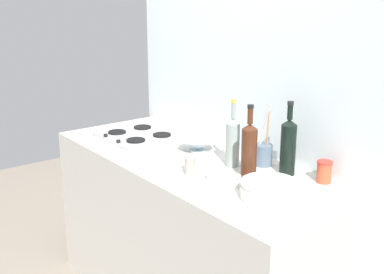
{
  "coord_description": "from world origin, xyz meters",
  "views": [
    {
      "loc": [
        1.95,
        -1.5,
        1.74
      ],
      "look_at": [
        0.0,
        0.0,
        1.02
      ],
      "focal_mm": 46.74,
      "sensor_mm": 36.0,
      "label": 1
    }
  ],
  "objects_px": {
    "wine_bottle_leftmost": "(288,146)",
    "utensil_crock": "(263,154)",
    "condiment_jar_front": "(324,172)",
    "condiment_jar_rear": "(190,164)",
    "butter_dish": "(224,178)",
    "cutting_board": "(162,159)",
    "wine_bottle_mid_right": "(233,141)",
    "stovetop_hob": "(139,136)",
    "plate_stack": "(269,190)",
    "wine_bottle_mid_left": "(249,149)",
    "mixing_bowl": "(198,145)"
  },
  "relations": [
    {
      "from": "butter_dish",
      "to": "utensil_crock",
      "type": "bearing_deg",
      "value": 102.22
    },
    {
      "from": "condiment_jar_rear",
      "to": "wine_bottle_mid_left",
      "type": "bearing_deg",
      "value": 42.05
    },
    {
      "from": "condiment_jar_front",
      "to": "stovetop_hob",
      "type": "bearing_deg",
      "value": -165.44
    },
    {
      "from": "plate_stack",
      "to": "condiment_jar_rear",
      "type": "distance_m",
      "value": 0.45
    },
    {
      "from": "stovetop_hob",
      "to": "plate_stack",
      "type": "xyz_separation_m",
      "value": [
        1.1,
        -0.04,
        0.02
      ]
    },
    {
      "from": "condiment_jar_front",
      "to": "condiment_jar_rear",
      "type": "height_order",
      "value": "condiment_jar_front"
    },
    {
      "from": "wine_bottle_mid_right",
      "to": "butter_dish",
      "type": "bearing_deg",
      "value": -51.03
    },
    {
      "from": "condiment_jar_rear",
      "to": "cutting_board",
      "type": "height_order",
      "value": "condiment_jar_rear"
    },
    {
      "from": "wine_bottle_mid_left",
      "to": "butter_dish",
      "type": "height_order",
      "value": "wine_bottle_mid_left"
    },
    {
      "from": "butter_dish",
      "to": "plate_stack",
      "type": "bearing_deg",
      "value": 10.19
    },
    {
      "from": "butter_dish",
      "to": "utensil_crock",
      "type": "height_order",
      "value": "utensil_crock"
    },
    {
      "from": "utensil_crock",
      "to": "condiment_jar_front",
      "type": "height_order",
      "value": "utensil_crock"
    },
    {
      "from": "wine_bottle_mid_left",
      "to": "utensil_crock",
      "type": "distance_m",
      "value": 0.21
    },
    {
      "from": "utensil_crock",
      "to": "stovetop_hob",
      "type": "bearing_deg",
      "value": -163.08
    },
    {
      "from": "condiment_jar_rear",
      "to": "condiment_jar_front",
      "type": "bearing_deg",
      "value": 41.91
    },
    {
      "from": "wine_bottle_mid_left",
      "to": "wine_bottle_mid_right",
      "type": "xyz_separation_m",
      "value": [
        -0.17,
        0.05,
        -0.01
      ]
    },
    {
      "from": "wine_bottle_mid_left",
      "to": "cutting_board",
      "type": "distance_m",
      "value": 0.5
    },
    {
      "from": "wine_bottle_mid_left",
      "to": "butter_dish",
      "type": "bearing_deg",
      "value": -93.51
    },
    {
      "from": "stovetop_hob",
      "to": "condiment_jar_rear",
      "type": "bearing_deg",
      "value": -10.68
    },
    {
      "from": "wine_bottle_leftmost",
      "to": "wine_bottle_mid_right",
      "type": "xyz_separation_m",
      "value": [
        -0.25,
        -0.13,
        -0.01
      ]
    },
    {
      "from": "wine_bottle_mid_left",
      "to": "utensil_crock",
      "type": "relative_size",
      "value": 1.12
    },
    {
      "from": "wine_bottle_leftmost",
      "to": "cutting_board",
      "type": "bearing_deg",
      "value": -145.32
    },
    {
      "from": "wine_bottle_leftmost",
      "to": "utensil_crock",
      "type": "height_order",
      "value": "wine_bottle_leftmost"
    },
    {
      "from": "utensil_crock",
      "to": "condiment_jar_front",
      "type": "distance_m",
      "value": 0.34
    },
    {
      "from": "wine_bottle_leftmost",
      "to": "plate_stack",
      "type": "bearing_deg",
      "value": -61.23
    },
    {
      "from": "butter_dish",
      "to": "wine_bottle_mid_left",
      "type": "bearing_deg",
      "value": 86.49
    },
    {
      "from": "condiment_jar_front",
      "to": "cutting_board",
      "type": "bearing_deg",
      "value": -149.18
    },
    {
      "from": "mixing_bowl",
      "to": "butter_dish",
      "type": "height_order",
      "value": "mixing_bowl"
    },
    {
      "from": "wine_bottle_leftmost",
      "to": "cutting_board",
      "type": "xyz_separation_m",
      "value": [
        -0.52,
        -0.36,
        -0.13
      ]
    },
    {
      "from": "stovetop_hob",
      "to": "mixing_bowl",
      "type": "relative_size",
      "value": 2.13
    },
    {
      "from": "butter_dish",
      "to": "condiment_jar_rear",
      "type": "relative_size",
      "value": 1.67
    },
    {
      "from": "stovetop_hob",
      "to": "butter_dish",
      "type": "height_order",
      "value": "butter_dish"
    },
    {
      "from": "wine_bottle_leftmost",
      "to": "butter_dish",
      "type": "relative_size",
      "value": 2.37
    },
    {
      "from": "mixing_bowl",
      "to": "condiment_jar_rear",
      "type": "height_order",
      "value": "condiment_jar_rear"
    },
    {
      "from": "plate_stack",
      "to": "cutting_board",
      "type": "relative_size",
      "value": 1.21
    },
    {
      "from": "butter_dish",
      "to": "utensil_crock",
      "type": "xyz_separation_m",
      "value": [
        -0.07,
        0.32,
        0.03
      ]
    },
    {
      "from": "stovetop_hob",
      "to": "cutting_board",
      "type": "distance_m",
      "value": 0.44
    },
    {
      "from": "plate_stack",
      "to": "utensil_crock",
      "type": "height_order",
      "value": "utensil_crock"
    },
    {
      "from": "stovetop_hob",
      "to": "butter_dish",
      "type": "relative_size",
      "value": 2.85
    },
    {
      "from": "wine_bottle_leftmost",
      "to": "utensil_crock",
      "type": "xyz_separation_m",
      "value": [
        -0.16,
        0.0,
        -0.08
      ]
    },
    {
      "from": "wine_bottle_leftmost",
      "to": "condiment_jar_front",
      "type": "bearing_deg",
      "value": 17.28
    },
    {
      "from": "wine_bottle_mid_right",
      "to": "cutting_board",
      "type": "height_order",
      "value": "wine_bottle_mid_right"
    },
    {
      "from": "utensil_crock",
      "to": "butter_dish",
      "type": "bearing_deg",
      "value": -77.78
    },
    {
      "from": "wine_bottle_leftmost",
      "to": "condiment_jar_rear",
      "type": "relative_size",
      "value": 3.95
    },
    {
      "from": "stovetop_hob",
      "to": "mixing_bowl",
      "type": "xyz_separation_m",
      "value": [
        0.41,
        0.12,
        0.02
      ]
    },
    {
      "from": "butter_dish",
      "to": "condiment_jar_front",
      "type": "bearing_deg",
      "value": 54.72
    },
    {
      "from": "wine_bottle_mid_left",
      "to": "condiment_jar_front",
      "type": "xyz_separation_m",
      "value": [
        0.26,
        0.23,
        -0.09
      ]
    },
    {
      "from": "stovetop_hob",
      "to": "wine_bottle_mid_right",
      "type": "xyz_separation_m",
      "value": [
        0.7,
        0.11,
        0.11
      ]
    },
    {
      "from": "plate_stack",
      "to": "utensil_crock",
      "type": "distance_m",
      "value": 0.42
    },
    {
      "from": "butter_dish",
      "to": "cutting_board",
      "type": "bearing_deg",
      "value": -174.55
    }
  ]
}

